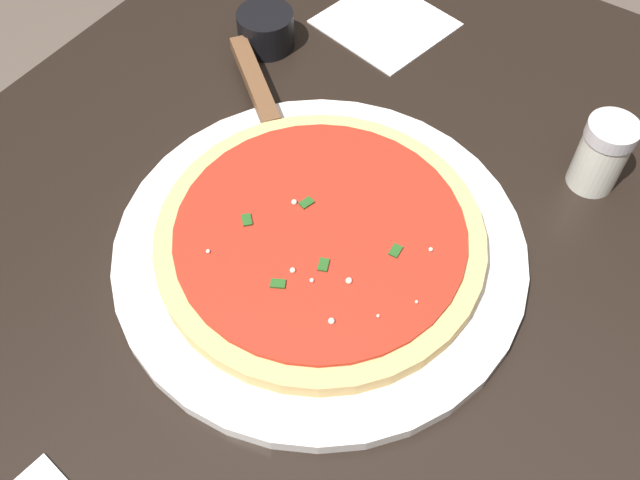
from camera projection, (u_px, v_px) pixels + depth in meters
restaurant_table at (353, 338)px, 0.75m from camera, size 0.84×0.93×0.78m
serving_plate at (320, 249)px, 0.62m from camera, size 0.36×0.36×0.01m
pizza at (320, 238)px, 0.60m from camera, size 0.28×0.28×0.02m
pizza_server at (266, 109)px, 0.70m from camera, size 0.20×0.17×0.01m
cup_small_sauce at (266, 29)px, 0.77m from camera, size 0.06×0.06×0.04m
napkin_loose_left at (385, 23)px, 0.80m from camera, size 0.15×0.15×0.00m
parmesan_shaker at (602, 154)px, 0.64m from camera, size 0.05×0.05×0.07m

